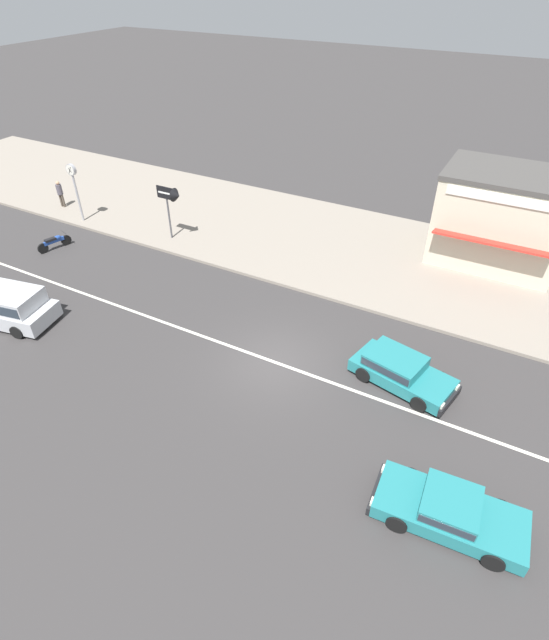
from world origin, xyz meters
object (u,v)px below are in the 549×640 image
Objects in this scene: minivan_silver_2 at (3,304)px; motorcycle_1 at (54,242)px; pedestrian_near_clock at (60,192)px; shopfront_corner_warung at (501,217)px; sedan_teal_0 at (449,510)px; arrow_signboard at (174,197)px; street_clock at (73,179)px; hatchback_teal_1 at (400,369)px.

minivan_silver_2 is 6.52m from motorcycle_1.
pedestrian_near_clock is 25.32m from shopfront_corner_warung.
sedan_teal_0 is 1.44× the size of arrow_signboard.
street_clock is (-23.50, 9.32, 2.15)m from sedan_teal_0.
street_clock is at bearing 158.38° from sedan_teal_0.
motorcycle_1 is at bearing -47.15° from pedestrian_near_clock.
pedestrian_near_clock is at bearing -166.57° from shopfront_corner_warung.
sedan_teal_0 is at bearing -59.38° from hatchback_teal_1.
minivan_silver_2 is (-19.11, 0.60, 0.31)m from sedan_teal_0.
pedestrian_near_clock is at bearing 126.09° from minivan_silver_2.
shopfront_corner_warung is (24.59, 5.87, 1.35)m from pedestrian_near_clock.
shopfront_corner_warung reaches higher than arrow_signboard.
shopfront_corner_warung is at bearing 21.35° from arrow_signboard.
hatchback_teal_1 reaches higher than motorcycle_1.
motorcycle_1 is at bearing 176.29° from hatchback_teal_1.
hatchback_teal_1 is 11.35m from shopfront_corner_warung.
arrow_signboard is at bearing 6.10° from street_clock.
arrow_signboard is 0.50× the size of shopfront_corner_warung.
motorcycle_1 is at bearing -154.79° from shopfront_corner_warung.
hatchback_teal_1 is 23.75m from pedestrian_near_clock.
shopfront_corner_warung is (1.43, 11.11, 1.87)m from hatchback_teal_1.
arrow_signboard is at bearing -158.65° from shopfront_corner_warung.
street_clock reaches higher than sedan_teal_0.
pedestrian_near_clock is at bearing 178.94° from arrow_signboard.
street_clock reaches higher than arrow_signboard.
shopfront_corner_warung is (22.00, 6.74, -0.22)m from street_clock.
sedan_teal_0 reaches higher than motorcycle_1.
minivan_silver_2 reaches higher than motorcycle_1.
sedan_teal_0 is 2.62× the size of pedestrian_near_clock.
street_clock is at bearing -162.96° from shopfront_corner_warung.
street_clock is (-20.57, 4.37, 2.09)m from hatchback_teal_1.
motorcycle_1 is 0.54× the size of street_clock.
arrow_signboard is at bearing 34.90° from motorcycle_1.
motorcycle_1 is 23.20m from shopfront_corner_warung.
minivan_silver_2 reaches higher than sedan_teal_0.
pedestrian_near_clock is at bearing 161.49° from street_clock.
hatchback_teal_1 is at bearing -19.85° from arrow_signboard.
motorcycle_1 is 5.46m from pedestrian_near_clock.
shopfront_corner_warung is (15.46, 6.04, -0.19)m from arrow_signboard.
minivan_silver_2 is 11.86m from pedestrian_near_clock.
sedan_teal_0 is 5.75m from hatchback_teal_1.
motorcycle_1 is 3.99m from street_clock.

